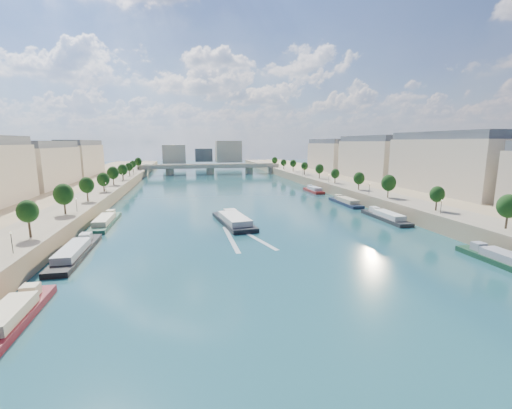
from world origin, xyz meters
name	(u,v)px	position (x,y,z in m)	size (l,w,h in m)	color
ground	(235,204)	(0.00, 100.00, 0.00)	(700.00, 700.00, 0.00)	#0D343B
quay_left	(46,205)	(-72.00, 100.00, 2.50)	(44.00, 520.00, 5.00)	#9E8460
quay_right	(390,193)	(72.00, 100.00, 2.50)	(44.00, 520.00, 5.00)	#9E8460
pave_left	(88,197)	(-57.00, 100.00, 5.05)	(14.00, 520.00, 0.10)	gray
pave_right	(361,189)	(57.00, 100.00, 5.05)	(14.00, 520.00, 0.10)	gray
trees_left	(94,182)	(-55.00, 102.00, 10.48)	(4.80, 268.80, 8.26)	#382B1E
trees_right	(347,175)	(55.00, 110.00, 10.48)	(4.80, 268.80, 8.26)	#382B1E
lamps_left	(93,193)	(-52.50, 90.00, 7.78)	(0.36, 200.36, 4.28)	black
lamps_right	(347,182)	(52.50, 105.00, 7.78)	(0.36, 200.36, 4.28)	black
buildings_left	(17,166)	(-85.00, 112.00, 16.45)	(16.00, 226.00, 23.20)	#BEAD92
buildings_right	(402,161)	(85.00, 112.00, 16.45)	(16.00, 226.00, 23.20)	#BEAD92
skyline	(207,153)	(3.19, 319.52, 14.66)	(79.00, 42.00, 22.00)	#BEAD92
bridge	(210,168)	(0.00, 239.84, 5.08)	(112.00, 12.00, 8.15)	#C1B79E
tour_barge	(234,221)	(-5.56, 65.87, 1.01)	(11.38, 27.93, 3.74)	black
wake	(242,238)	(-5.56, 49.26, 0.02)	(11.10, 26.01, 0.04)	silver
moored_barges_left	(55,273)	(-45.50, 29.46, 0.84)	(5.00, 120.45, 3.60)	#1B233C
moored_barges_right	(399,222)	(45.50, 54.16, 0.84)	(5.00, 161.73, 3.60)	black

